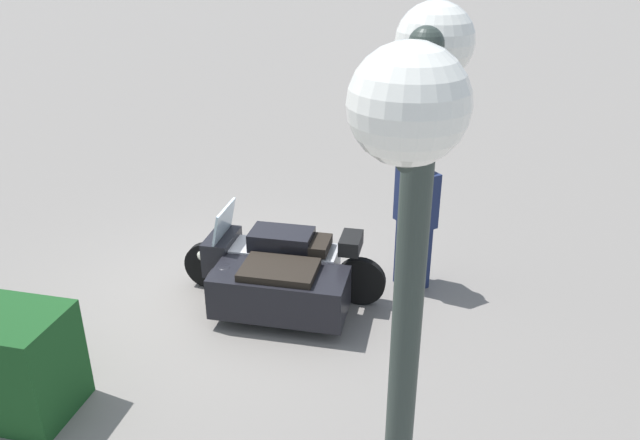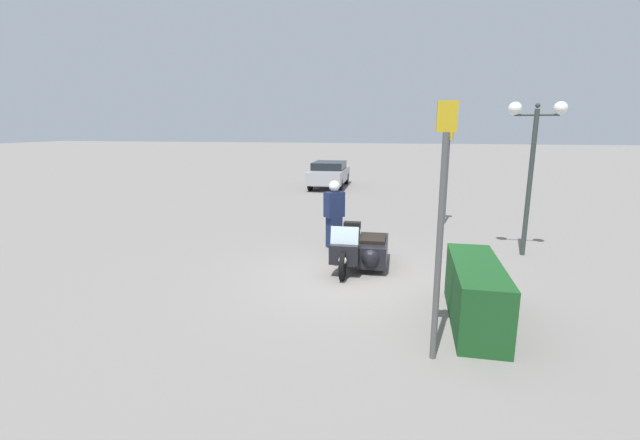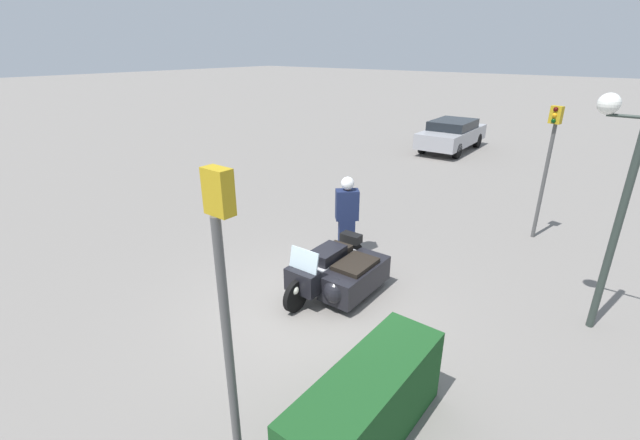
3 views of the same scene
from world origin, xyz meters
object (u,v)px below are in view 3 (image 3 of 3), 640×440
(traffic_light_near, at_px, (227,304))
(parked_car_background, at_px, (452,134))
(traffic_light_far, at_px, (549,154))
(twin_lamp_post, at_px, (636,162))
(officer_rider, at_px, (347,214))
(police_motorcycle, at_px, (339,274))
(hedge_bush_curbside, at_px, (367,408))

(traffic_light_near, xyz_separation_m, parked_car_background, (-17.48, -4.80, -1.61))
(traffic_light_far, bearing_deg, traffic_light_near, 9.74)
(twin_lamp_post, relative_size, traffic_light_far, 1.19)
(twin_lamp_post, xyz_separation_m, traffic_light_far, (-3.42, -1.76, -0.77))
(officer_rider, distance_m, traffic_light_far, 5.07)
(officer_rider, bearing_deg, traffic_light_near, -18.44)
(police_motorcycle, height_order, officer_rider, officer_rider)
(hedge_bush_curbside, distance_m, twin_lamp_post, 5.37)
(police_motorcycle, relative_size, traffic_light_near, 0.71)
(traffic_light_far, bearing_deg, officer_rider, -26.17)
(traffic_light_far, bearing_deg, twin_lamp_post, 42.04)
(officer_rider, xyz_separation_m, parked_car_background, (-12.02, -2.38, -0.23))
(police_motorcycle, distance_m, twin_lamp_post, 5.12)
(traffic_light_far, relative_size, parked_car_background, 0.72)
(traffic_light_far, height_order, parked_car_background, traffic_light_far)
(hedge_bush_curbside, xyz_separation_m, traffic_light_far, (-7.85, 0.06, 1.65))
(police_motorcycle, xyz_separation_m, twin_lamp_post, (-1.87, 4.07, 2.48))
(officer_rider, bearing_deg, traffic_light_far, 96.66)
(traffic_light_far, xyz_separation_m, parked_car_background, (-8.29, -5.61, -1.41))
(traffic_light_far, distance_m, parked_car_background, 10.11)
(officer_rider, height_order, parked_car_background, officer_rider)
(traffic_light_near, distance_m, parked_car_background, 18.20)
(police_motorcycle, relative_size, officer_rider, 1.37)
(police_motorcycle, relative_size, traffic_light_far, 0.78)
(traffic_light_near, bearing_deg, officer_rider, 24.11)
(traffic_light_near, distance_m, traffic_light_far, 9.22)
(police_motorcycle, distance_m, traffic_light_far, 6.02)
(officer_rider, height_order, traffic_light_near, traffic_light_near)
(twin_lamp_post, distance_m, traffic_light_near, 6.34)
(hedge_bush_curbside, xyz_separation_m, traffic_light_near, (1.33, -0.75, 1.85))
(twin_lamp_post, xyz_separation_m, traffic_light_near, (5.77, -2.57, -0.57))
(police_motorcycle, bearing_deg, hedge_bush_curbside, 40.01)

